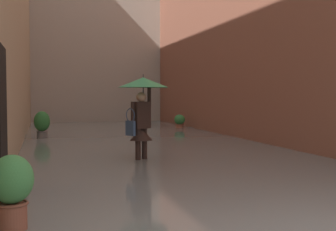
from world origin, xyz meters
The scene contains 7 objects.
ground_plane centered at (0.00, -9.93, 0.00)m, with size 60.00×60.00×0.00m, color #605B56.
flood_water centered at (0.00, -9.93, 0.05)m, with size 7.58×25.85×0.10m, color slate.
building_facade_far centered at (0.00, -20.75, 4.35)m, with size 10.38×1.80×8.70m, color #A89989.
person_wading centered at (0.71, -6.32, 1.42)m, with size 1.11×1.11×1.97m.
potted_plant_mid_right centered at (3.13, -1.85, 0.52)m, with size 0.45×0.45×0.89m.
potted_plant_far_right centered at (2.84, -12.03, 0.55)m, with size 0.53×0.53×0.97m.
potted_plant_near_left centered at (-2.85, -14.72, 0.37)m, with size 0.46×0.46×0.67m.
Camera 1 is at (2.81, 2.87, 1.51)m, focal length 45.90 mm.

